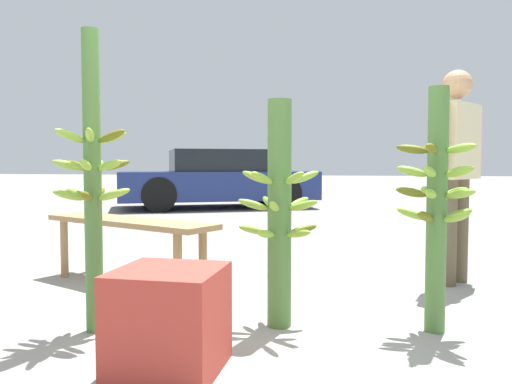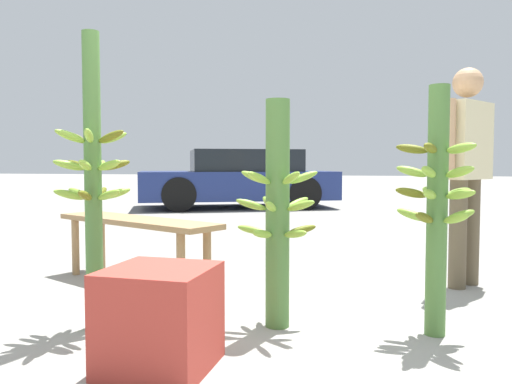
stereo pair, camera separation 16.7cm
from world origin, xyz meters
The scene contains 8 objects.
ground_plane centered at (0.00, 0.00, 0.00)m, with size 80.00×80.00×0.00m, color gray.
banana_stalk_left centered at (-0.90, 0.10, 0.85)m, with size 0.42×0.42×1.64m.
banana_stalk_center centered at (0.08, 0.40, 0.65)m, with size 0.47×0.48×1.28m.
banana_stalk_right centered at (0.93, 0.48, 0.72)m, with size 0.43×0.43×1.34m.
vendor_person centered at (1.23, 1.68, 0.97)m, with size 0.46×0.62×1.63m.
market_bench centered at (-1.20, 1.12, 0.43)m, with size 1.58×0.95×0.51m.
parked_car centered at (-2.46, 7.91, 0.61)m, with size 4.46×3.41×1.23m.
produce_crate centered at (-0.30, -0.31, 0.23)m, with size 0.46×0.46×0.46m.
Camera 2 is at (0.69, -2.33, 0.92)m, focal length 35.00 mm.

